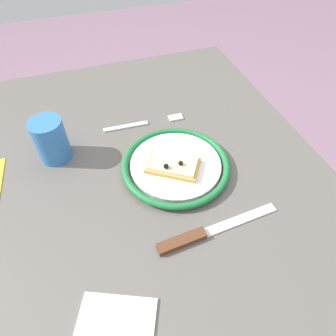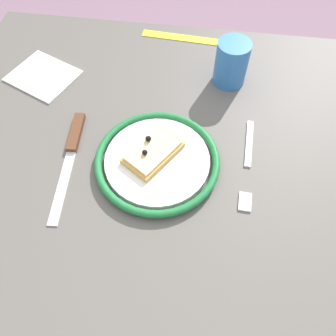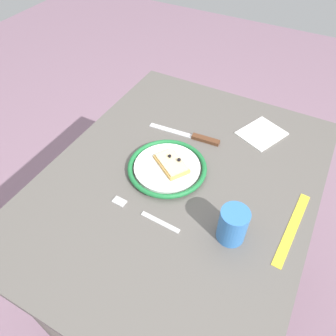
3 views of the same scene
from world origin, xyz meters
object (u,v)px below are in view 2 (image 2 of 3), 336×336
Objects in this scene: plate at (157,161)px; cup at (231,63)px; measuring_tape at (192,39)px; dining_table at (169,175)px; pizza_slice_near at (153,152)px; napkin at (43,76)px; fork at (248,164)px; knife at (72,146)px.

plate is 0.27m from cup.
cup is 0.40× the size of measuring_tape.
dining_table is 9.80× the size of cup.
pizza_slice_near reaches higher than dining_table.
napkin is (0.41, 0.04, -0.05)m from cup.
fork is 0.37m from measuring_tape.
knife is at bearing 65.06° from measuring_tape.
napkin is (0.28, -0.19, -0.02)m from pizza_slice_near.
cup is (-0.29, -0.22, 0.04)m from knife.
cup is (-0.13, -0.23, 0.02)m from pizza_slice_near.
fork is at bearing -175.72° from pizza_slice_near.
knife is at bearing -2.22° from pizza_slice_near.
dining_table is 0.19m from fork.
knife is 0.40m from measuring_tape.
knife reaches higher than fork.
measuring_tape reaches higher than dining_table.
fork is 1.48× the size of napkin.
plate reaches higher than knife.
fork reaches higher than dining_table.
fork is at bearing 170.40° from dining_table.
napkin reaches higher than dining_table.
pizza_slice_near is 0.36m from measuring_tape.
dining_table is at bearing 61.08° from cup.
plate is 0.37m from measuring_tape.
pizza_slice_near is at bearing 177.78° from knife.
plate is 1.85× the size of pizza_slice_near.
pizza_slice_near is (0.01, -0.01, 0.01)m from plate.
plate is 0.95× the size of measuring_tape.
fork is at bearing -178.79° from knife.
pizza_slice_near is 0.91× the size of napkin.
fork is at bearing 115.55° from measuring_tape.
dining_table is 0.27m from cup.
dining_table is at bearing -106.91° from plate.
plate is 0.17m from knife.
dining_table is at bearing -121.75° from pizza_slice_near.
measuring_tape is at bearing -151.07° from napkin.
napkin is at bearing -33.92° from pizza_slice_near.
cup is 0.17m from measuring_tape.
dining_table is at bearing 153.87° from napkin.
plate reaches higher than fork.
dining_table is 3.93× the size of knife.
measuring_tape is (-0.03, -0.37, -0.01)m from plate.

